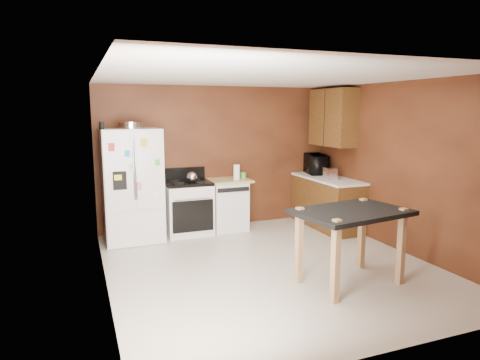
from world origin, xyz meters
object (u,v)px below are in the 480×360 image
kettle (192,177)px  paper_towel (237,172)px  gas_range (188,207)px  refrigerator (132,185)px  island (351,221)px  green_canister (243,175)px  dishwasher (227,204)px  toaster (330,173)px  microwave (315,165)px  pen_cup (102,125)px  roasting_pan (131,125)px

kettle → paper_towel: (0.81, 0.07, 0.03)m
paper_towel → gas_range: size_ratio=0.24×
paper_towel → refrigerator: refrigerator is taller
island → gas_range: bearing=115.0°
green_canister → island: 2.83m
green_canister → dishwasher: (-0.31, -0.01, -0.49)m
toaster → microwave: size_ratio=0.43×
dishwasher → toaster: bearing=-21.1°
dishwasher → gas_range: bearing=-178.1°
refrigerator → island: bearing=-50.9°
refrigerator → green_canister: bearing=2.9°
paper_towel → green_canister: bearing=32.0°
pen_cup → microwave: pen_cup is taller
green_canister → refrigerator: size_ratio=0.06×
island → green_canister: bearing=95.5°
pen_cup → green_canister: size_ratio=1.04×
paper_towel → microwave: microwave is taller
green_canister → dishwasher: size_ratio=0.12×
toaster → microwave: 0.66m
kettle → dishwasher: size_ratio=0.20×
gas_range → dishwasher: gas_range is taller
microwave → dishwasher: (-1.76, -0.01, -0.61)m
green_canister → gas_range: bearing=-177.9°
green_canister → microwave: size_ratio=0.18×
kettle → dishwasher: (0.67, 0.16, -0.54)m
paper_towel → kettle: bearing=-175.3°
kettle → gas_range: 0.55m
roasting_pan → gas_range: size_ratio=0.37×
roasting_pan → island: roasting_pan is taller
kettle → toaster: (2.34, -0.49, 0.01)m
roasting_pan → pen_cup: pen_cup is taller
roasting_pan → pen_cup: 0.48m
microwave → island: (-1.19, -2.81, -0.29)m
toaster → dishwasher: toaster is taller
green_canister → microwave: 1.46m
toaster → island: toaster is taller
roasting_pan → refrigerator: (-0.02, -0.03, -0.95)m
toaster → dishwasher: bearing=167.3°
kettle → green_canister: bearing=9.9°
paper_towel → gas_range: (-0.86, 0.07, -0.56)m
roasting_pan → toaster: size_ratio=1.56×
paper_towel → toaster: 1.63m
pen_cup → kettle: size_ratio=0.63×
pen_cup → dishwasher: size_ratio=0.13×
dishwasher → island: size_ratio=0.62×
kettle → green_canister: kettle is taller
roasting_pan → dishwasher: 2.13m
refrigerator → gas_range: refrigerator is taller
pen_cup → paper_towel: pen_cup is taller
gas_range → roasting_pan: bearing=-178.1°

